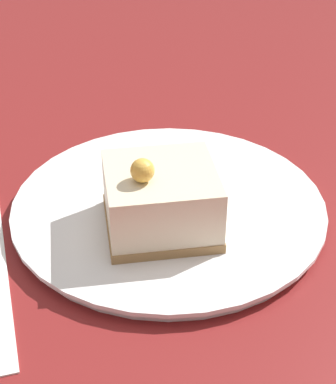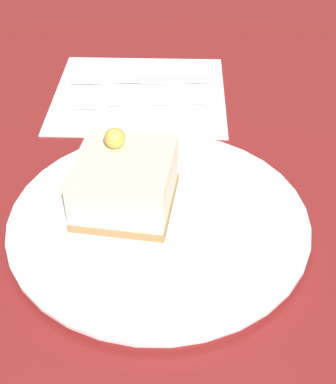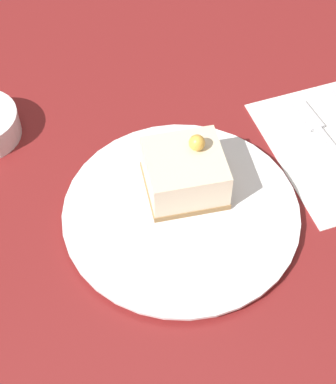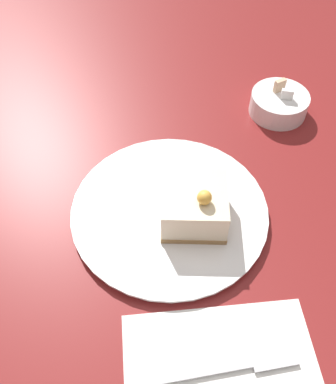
{
  "view_description": "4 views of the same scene",
  "coord_description": "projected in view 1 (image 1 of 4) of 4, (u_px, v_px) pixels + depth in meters",
  "views": [
    {
      "loc": [
        0.18,
        0.42,
        0.34
      ],
      "look_at": [
        0.0,
        -0.0,
        0.04
      ],
      "focal_mm": 60.0,
      "sensor_mm": 36.0,
      "label": 1
    },
    {
      "loc": [
        -0.38,
        -0.0,
        0.35
      ],
      "look_at": [
        -0.01,
        -0.03,
        0.05
      ],
      "focal_mm": 50.0,
      "sensor_mm": 36.0,
      "label": 2
    },
    {
      "loc": [
        -0.21,
        -0.42,
        0.63
      ],
      "look_at": [
        -0.02,
        -0.01,
        0.04
      ],
      "focal_mm": 60.0,
      "sensor_mm": 36.0,
      "label": 3
    },
    {
      "loc": [
        0.35,
        -0.1,
        0.51
      ],
      "look_at": [
        -0.0,
        -0.02,
        0.06
      ],
      "focal_mm": 40.0,
      "sensor_mm": 36.0,
      "label": 4
    }
  ],
  "objects": [
    {
      "name": "ground_plane",
      "position": [
        172.0,
        228.0,
        0.57
      ],
      "size": [
        4.0,
        4.0,
        0.0
      ],
      "primitive_type": "plane",
      "color": "maroon"
    },
    {
      "name": "plate",
      "position": [
        169.0,
        207.0,
        0.58
      ],
      "size": [
        0.28,
        0.28,
        0.01
      ],
      "color": "white",
      "rests_on": "ground_plane"
    },
    {
      "name": "cake_slice",
      "position": [
        161.0,
        199.0,
        0.54
      ],
      "size": [
        0.11,
        0.11,
        0.07
      ],
      "rotation": [
        0.0,
        0.0,
        -0.23
      ],
      "color": "#9E7547",
      "rests_on": "plate"
    }
  ]
}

